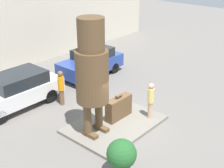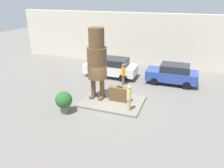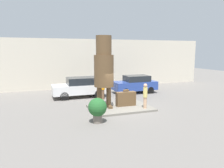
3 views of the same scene
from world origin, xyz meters
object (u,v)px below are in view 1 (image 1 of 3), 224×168
(parked_car_white, at_px, (16,90))
(worker_hivis, at_px, (61,86))
(giant_suitcase, at_px, (119,108))
(statue_figure, at_px, (92,69))
(parked_car_blue, at_px, (91,62))
(tourist, at_px, (151,99))
(planter_pot, at_px, (122,155))

(parked_car_white, height_order, worker_hivis, worker_hivis)
(giant_suitcase, distance_m, worker_hivis, 3.19)
(statue_figure, relative_size, worker_hivis, 2.68)
(parked_car_white, height_order, parked_car_blue, parked_car_white)
(tourist, height_order, planter_pot, tourist)
(giant_suitcase, relative_size, tourist, 0.83)
(statue_figure, xyz_separation_m, tourist, (2.55, -1.07, -1.90))
(parked_car_blue, xyz_separation_m, worker_hivis, (-3.70, -1.59, 0.12))
(giant_suitcase, distance_m, planter_pot, 3.72)
(worker_hivis, bearing_deg, parked_car_blue, 23.28)
(tourist, xyz_separation_m, worker_hivis, (-1.64, 4.14, -0.07))
(tourist, bearing_deg, parked_car_blue, 70.32)
(parked_car_blue, bearing_deg, statue_figure, 45.40)
(parked_car_white, bearing_deg, planter_pot, 85.71)
(statue_figure, relative_size, tourist, 2.87)
(statue_figure, bearing_deg, parked_car_blue, 45.40)
(parked_car_white, bearing_deg, worker_hivis, 136.45)
(giant_suitcase, xyz_separation_m, tourist, (0.95, -1.05, 0.42))
(worker_hivis, bearing_deg, planter_pot, -110.61)
(statue_figure, xyz_separation_m, parked_car_white, (-0.66, 4.56, -2.05))
(parked_car_white, bearing_deg, statue_figure, 98.22)
(parked_car_blue, distance_m, planter_pot, 9.20)
(parked_car_white, relative_size, planter_pot, 3.28)
(parked_car_blue, bearing_deg, giant_suitcase, 57.36)
(planter_pot, relative_size, worker_hivis, 0.78)
(worker_hivis, bearing_deg, giant_suitcase, -77.37)
(parked_car_white, distance_m, worker_hivis, 2.16)
(parked_car_white, relative_size, worker_hivis, 2.57)
(parked_car_white, relative_size, parked_car_blue, 1.13)
(tourist, relative_size, worker_hivis, 0.93)
(giant_suitcase, bearing_deg, planter_pot, -138.50)
(giant_suitcase, height_order, worker_hivis, worker_hivis)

